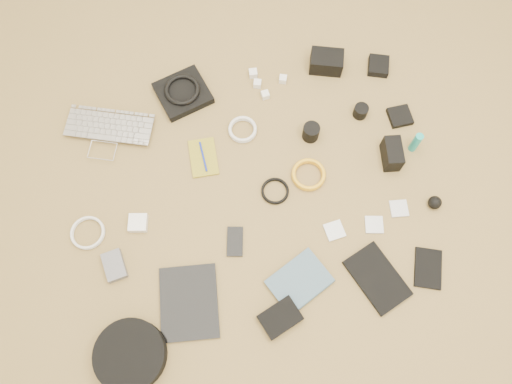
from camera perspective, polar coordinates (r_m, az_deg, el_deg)
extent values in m
cube|color=olive|center=(1.83, 0.59, -0.72)|extent=(4.00, 4.00, 0.04)
imported|color=#BBBCC0|center=(1.98, -16.67, 6.00)|extent=(0.39, 0.34, 0.03)
cube|color=black|center=(2.00, -8.34, 11.12)|extent=(0.23, 0.22, 0.03)
torus|color=black|center=(1.98, -8.44, 11.49)|extent=(0.15, 0.15, 0.02)
cube|color=white|center=(2.01, 0.16, 12.28)|extent=(0.04, 0.04, 0.03)
cube|color=white|center=(2.03, -0.33, 13.40)|extent=(0.03, 0.03, 0.03)
cube|color=white|center=(2.02, 3.10, 12.75)|extent=(0.04, 0.04, 0.03)
cube|color=white|center=(1.98, 1.06, 11.04)|extent=(0.03, 0.03, 0.03)
cube|color=black|center=(2.06, 8.04, 14.52)|extent=(0.15, 0.13, 0.07)
cube|color=black|center=(2.11, 13.81, 13.82)|extent=(0.11, 0.11, 0.03)
cube|color=olive|center=(1.88, -6.03, 3.95)|extent=(0.11, 0.16, 0.01)
cylinder|color=#1527AD|center=(1.87, -6.05, 4.05)|extent=(0.01, 0.12, 0.01)
torus|color=silver|center=(1.92, -1.54, 7.06)|extent=(0.14, 0.14, 0.01)
cylinder|color=black|center=(1.89, 6.30, 6.82)|extent=(0.07, 0.07, 0.07)
cylinder|color=black|center=(1.97, 11.87, 9.03)|extent=(0.07, 0.07, 0.05)
cube|color=black|center=(2.02, 16.12, 8.30)|extent=(0.08, 0.08, 0.02)
cube|color=white|center=(1.82, -13.33, -3.46)|extent=(0.08, 0.08, 0.03)
torus|color=silver|center=(1.86, -18.63, -4.48)|extent=(0.12, 0.12, 0.01)
torus|color=black|center=(1.82, 2.19, 0.06)|extent=(0.12, 0.12, 0.01)
torus|color=gold|center=(1.85, 6.00, 1.90)|extent=(0.14, 0.14, 0.01)
cube|color=black|center=(1.90, 15.28, 4.24)|extent=(0.08, 0.12, 0.08)
cylinder|color=teal|center=(1.93, 17.79, 5.42)|extent=(0.03, 0.03, 0.10)
cube|color=slate|center=(1.80, -15.87, -8.10)|extent=(0.08, 0.11, 0.03)
cube|color=black|center=(1.73, -7.66, -12.40)|extent=(0.23, 0.28, 0.01)
cube|color=black|center=(1.76, -2.42, -5.68)|extent=(0.08, 0.12, 0.01)
cube|color=silver|center=(1.79, 8.95, -4.37)|extent=(0.07, 0.07, 0.01)
cube|color=silver|center=(1.83, 13.34, -3.66)|extent=(0.08, 0.08, 0.01)
cube|color=silver|center=(1.87, 16.02, -1.82)|extent=(0.07, 0.07, 0.01)
sphere|color=black|center=(1.89, 19.75, -1.14)|extent=(0.06, 0.06, 0.05)
cylinder|color=black|center=(1.73, -14.16, -17.61)|extent=(0.27, 0.27, 0.06)
cube|color=black|center=(1.70, 2.78, -14.16)|extent=(0.15, 0.13, 0.03)
imported|color=#435F72|center=(1.73, 6.55, -12.03)|extent=(0.24, 0.21, 0.02)
cube|color=black|center=(1.78, 13.69, -9.53)|extent=(0.20, 0.25, 0.02)
cube|color=black|center=(1.84, 19.06, -8.24)|extent=(0.14, 0.16, 0.01)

